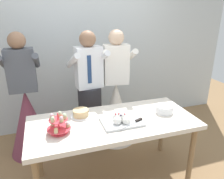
# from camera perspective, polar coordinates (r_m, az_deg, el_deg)

# --- Properties ---
(ground_plane) EXTENTS (8.00, 8.00, 0.00)m
(ground_plane) POSITION_cam_1_polar(r_m,az_deg,el_deg) (2.81, 0.30, -22.22)
(ground_plane) COLOR olive
(rear_wall) EXTENTS (5.20, 0.10, 2.90)m
(rear_wall) POSITION_cam_1_polar(r_m,az_deg,el_deg) (3.53, -7.46, 12.92)
(rear_wall) COLOR silver
(rear_wall) RESTS_ON ground_plane
(dessert_table) EXTENTS (1.80, 0.80, 0.78)m
(dessert_table) POSITION_cam_1_polar(r_m,az_deg,el_deg) (2.39, 0.34, -9.74)
(dessert_table) COLOR silver
(dessert_table) RESTS_ON ground_plane
(cupcake_stand) EXTENTS (0.23, 0.23, 0.21)m
(cupcake_stand) POSITION_cam_1_polar(r_m,az_deg,el_deg) (2.16, -13.91, -8.94)
(cupcake_stand) COLOR #D83F4C
(cupcake_stand) RESTS_ON dessert_table
(main_cake_tray) EXTENTS (0.43, 0.32, 0.12)m
(main_cake_tray) POSITION_cam_1_polar(r_m,az_deg,el_deg) (2.29, 2.56, -7.83)
(main_cake_tray) COLOR silver
(main_cake_tray) RESTS_ON dessert_table
(plate_stack) EXTENTS (0.20, 0.20, 0.09)m
(plate_stack) POSITION_cam_1_polar(r_m,az_deg,el_deg) (2.58, 13.65, -5.03)
(plate_stack) COLOR white
(plate_stack) RESTS_ON dessert_table
(round_cake) EXTENTS (0.24, 0.24, 0.08)m
(round_cake) POSITION_cam_1_polar(r_m,az_deg,el_deg) (2.44, -8.20, -6.27)
(round_cake) COLOR white
(round_cake) RESTS_ON dessert_table
(person_groom) EXTENTS (0.51, 0.54, 1.66)m
(person_groom) POSITION_cam_1_polar(r_m,az_deg,el_deg) (2.98, -5.89, -2.46)
(person_groom) COLOR #232328
(person_groom) RESTS_ON ground_plane
(person_bride) EXTENTS (0.56, 0.56, 1.66)m
(person_bride) POSITION_cam_1_polar(r_m,az_deg,el_deg) (3.18, 1.01, -4.05)
(person_bride) COLOR white
(person_bride) RESTS_ON ground_plane
(person_guest) EXTENTS (0.56, 0.56, 1.66)m
(person_guest) POSITION_cam_1_polar(r_m,az_deg,el_deg) (3.12, -21.35, -6.12)
(person_guest) COLOR brown
(person_guest) RESTS_ON ground_plane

